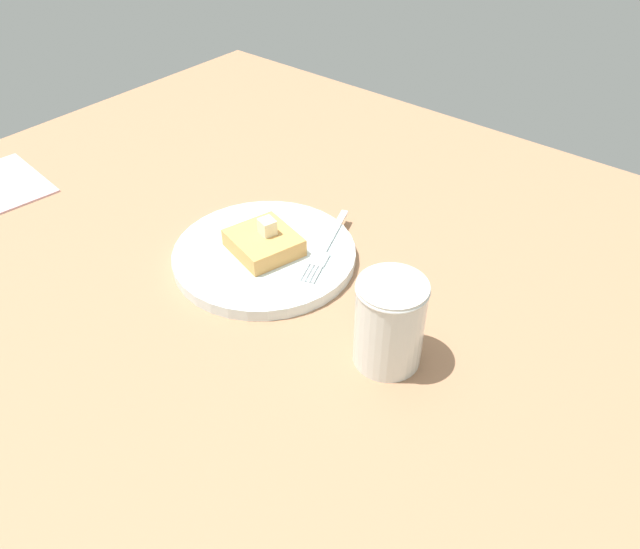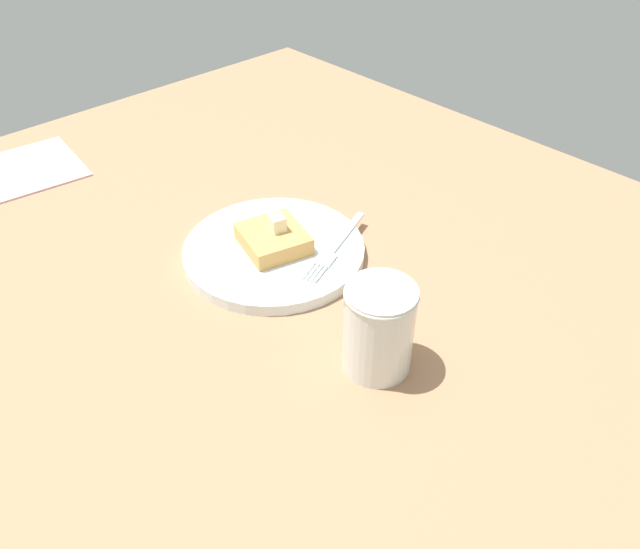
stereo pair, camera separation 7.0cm
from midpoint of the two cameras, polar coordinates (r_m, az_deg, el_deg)
table_surface at (r=79.37cm, az=-4.62°, el=-0.54°), size 115.37×115.37×2.97cm
plate at (r=80.04cm, az=-1.72°, el=2.14°), size 23.24×23.24×1.55cm
toast_slice_center at (r=78.97cm, az=-1.75°, el=3.19°), size 9.45×9.90×2.33cm
butter_pat_primary at (r=78.01cm, az=-1.35°, el=4.62°), size 2.25×2.39×1.97cm
fork at (r=78.97cm, az=3.76°, el=2.23°), size 15.47×7.03×0.36cm
syrup_jar at (r=63.72cm, az=8.55°, el=-5.19°), size 7.41×7.41×10.15cm
napkin at (r=108.05cm, az=-23.46°, el=8.81°), size 16.76×17.55×0.30cm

